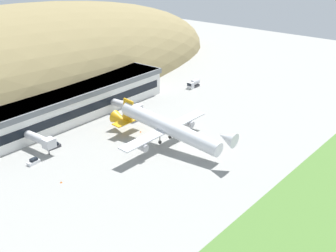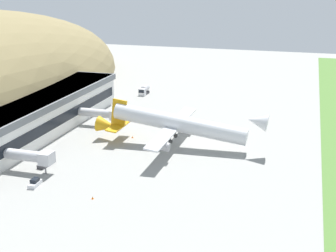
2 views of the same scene
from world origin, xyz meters
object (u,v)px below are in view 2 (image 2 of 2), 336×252
object	(u,v)px
terminal_building	(12,120)
box_truck	(144,90)
service_car_2	(35,183)
traffic_cone_1	(93,198)
jetway_1	(102,114)
cargo_airplane	(176,124)
jetway_0	(32,156)
traffic_cone_0	(132,137)
service_car_1	(45,164)

from	to	relation	value
terminal_building	box_truck	distance (m)	64.07
terminal_building	service_car_2	world-z (taller)	terminal_building
traffic_cone_1	jetway_1	bearing A→B (deg)	22.12
cargo_airplane	jetway_0	bearing A→B (deg)	134.65
jetway_0	cargo_airplane	size ratio (longest dim) A/B	0.26
cargo_airplane	service_car_2	bearing A→B (deg)	145.80
traffic_cone_0	traffic_cone_1	bearing A→B (deg)	-171.26
cargo_airplane	service_car_2	world-z (taller)	cargo_airplane
jetway_0	traffic_cone_0	bearing A→B (deg)	-24.45
terminal_building	jetway_1	world-z (taller)	terminal_building
jetway_1	service_car_1	bearing A→B (deg)	-179.79
jetway_0	cargo_airplane	world-z (taller)	cargo_airplane
cargo_airplane	box_truck	xyz separation A→B (m)	(52.99, 28.02, -4.69)
terminal_building	traffic_cone_1	distance (m)	46.29
jetway_0	box_truck	bearing A→B (deg)	0.52
box_truck	jetway_0	bearing A→B (deg)	-179.48
jetway_1	terminal_building	bearing A→B (deg)	136.50
jetway_0	jetway_1	world-z (taller)	same
jetway_0	cargo_airplane	xyz separation A→B (m)	(26.96, -27.30, 2.29)
terminal_building	box_truck	world-z (taller)	terminal_building
box_truck	cargo_airplane	bearing A→B (deg)	-152.13
service_car_1	jetway_1	bearing A→B (deg)	0.21
terminal_building	jetway_0	world-z (taller)	terminal_building
box_truck	terminal_building	bearing A→B (deg)	164.64
cargo_airplane	traffic_cone_0	world-z (taller)	cargo_airplane
box_truck	traffic_cone_1	bearing A→B (deg)	-167.16
box_truck	service_car_1	bearing A→B (deg)	-178.86
service_car_2	traffic_cone_0	world-z (taller)	service_car_2
box_truck	traffic_cone_0	world-z (taller)	box_truck
jetway_1	box_truck	world-z (taller)	jetway_1
jetway_0	service_car_2	xyz separation A→B (m)	(-6.49, -4.56, -3.30)
cargo_airplane	terminal_building	bearing A→B (deg)	100.88
service_car_2	box_truck	world-z (taller)	box_truck
terminal_building	traffic_cone_1	xyz separation A→B (m)	(-27.01, -37.14, -5.79)
jetway_1	service_car_1	distance (m)	33.83
cargo_airplane	traffic_cone_1	bearing A→B (deg)	167.64
service_car_1	traffic_cone_1	xyz separation A→B (m)	(-12.65, -18.70, -0.42)
jetway_0	box_truck	world-z (taller)	jetway_0
box_truck	traffic_cone_1	size ratio (longest dim) A/B	10.59
service_car_1	traffic_cone_1	world-z (taller)	service_car_1
terminal_building	jetway_1	size ratio (longest dim) A/B	7.00
traffic_cone_1	terminal_building	bearing A→B (deg)	53.98
jetway_0	service_car_2	world-z (taller)	jetway_0
cargo_airplane	traffic_cone_1	xyz separation A→B (m)	(-35.65, 7.81, -6.00)
traffic_cone_0	jetway_0	bearing A→B (deg)	155.55
jetway_0	traffic_cone_0	distance (m)	32.98
traffic_cone_0	cargo_airplane	bearing A→B (deg)	-101.81
box_truck	traffic_cone_0	size ratio (longest dim) A/B	10.59
terminal_building	jetway_0	distance (m)	25.53
terminal_building	service_car_1	world-z (taller)	terminal_building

